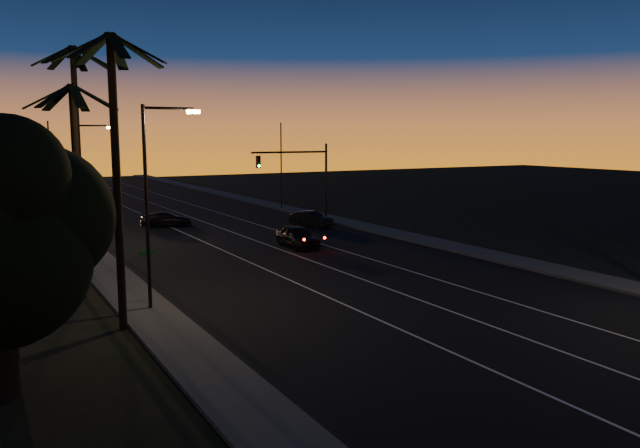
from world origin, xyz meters
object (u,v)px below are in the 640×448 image
cross_car (166,219)px  right_car (311,219)px  signal_mast (302,170)px  lead_car (298,237)px

cross_car → right_car: bearing=-30.8°
right_car → cross_car: right_car is taller
signal_mast → lead_car: (-5.18, -9.13, -4.02)m
lead_car → signal_mast: bearing=60.4°
lead_car → cross_car: lead_car is taller
signal_mast → cross_car: 12.26m
right_car → cross_car: (-10.57, 6.30, -0.04)m
lead_car → cross_car: size_ratio=1.07×
signal_mast → lead_car: signal_mast is taller
lead_car → right_car: lead_car is taller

